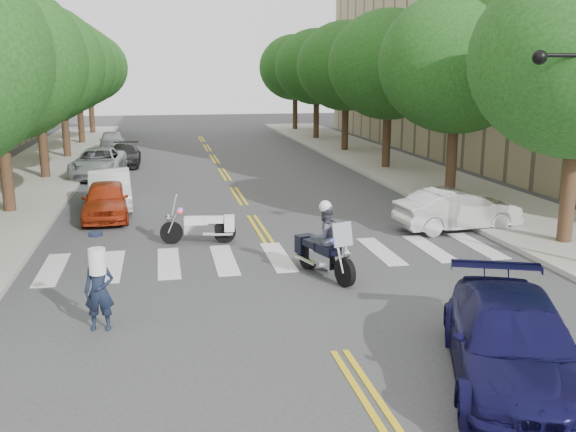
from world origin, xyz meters
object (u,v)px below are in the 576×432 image
object	(u,v)px
motorcycle_police	(324,243)
officer_standing	(99,291)
convertible	(458,210)
sedan_blue	(513,344)
motorcycle_parked	(205,226)

from	to	relation	value
motorcycle_police	officer_standing	distance (m)	5.96
convertible	sedan_blue	xyz separation A→B (m)	(-4.00, -10.35, 0.05)
motorcycle_police	convertible	size ratio (longest dim) A/B	0.57
motorcycle_police	motorcycle_parked	size ratio (longest dim) A/B	1.03
convertible	sedan_blue	bearing A→B (deg)	153.42
motorcycle_police	convertible	bearing A→B (deg)	-163.71
motorcycle_police	officer_standing	world-z (taller)	motorcycle_police
motorcycle_police	motorcycle_parked	xyz separation A→B (m)	(-2.79, 3.93, -0.37)
motorcycle_police	officer_standing	bearing A→B (deg)	6.80
motorcycle_police	convertible	distance (m)	6.90
sedan_blue	convertible	bearing A→B (deg)	90.07
officer_standing	sedan_blue	world-z (taller)	officer_standing
motorcycle_police	sedan_blue	bearing A→B (deg)	85.89
motorcycle_police	sedan_blue	world-z (taller)	motorcycle_police
motorcycle_police	motorcycle_parked	bearing A→B (deg)	-73.19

